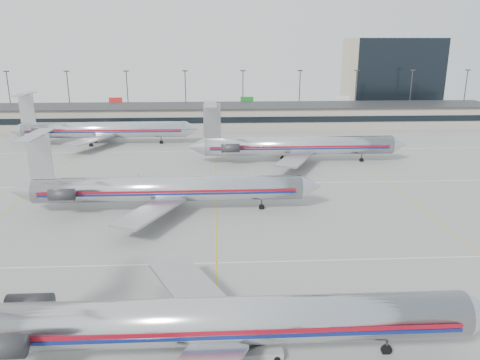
{
  "coord_description": "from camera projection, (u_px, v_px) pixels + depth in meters",
  "views": [
    {
      "loc": [
        0.05,
        -36.77,
        23.12
      ],
      "look_at": [
        3.49,
        26.96,
        4.5
      ],
      "focal_mm": 35.0,
      "sensor_mm": 36.0,
      "label": 1
    }
  ],
  "objects": [
    {
      "name": "ground",
      "position": [
        217.0,
        313.0,
        41.72
      ],
      "size": [
        260.0,
        260.0,
        0.0
      ],
      "primitive_type": "plane",
      "color": "gray",
      "rests_on": "ground"
    },
    {
      "name": "apron_markings",
      "position": [
        217.0,
        263.0,
        51.3
      ],
      "size": [
        160.0,
        0.15,
        0.02
      ],
      "primitive_type": "cube",
      "color": "silver",
      "rests_on": "ground"
    },
    {
      "name": "terminal",
      "position": [
        215.0,
        116.0,
        134.75
      ],
      "size": [
        162.0,
        17.0,
        6.25
      ],
      "color": "gray",
      "rests_on": "ground"
    },
    {
      "name": "light_mast_row",
      "position": [
        214.0,
        92.0,
        146.68
      ],
      "size": [
        163.6,
        0.4,
        15.28
      ],
      "color": "#38383D",
      "rests_on": "ground"
    },
    {
      "name": "distant_building",
      "position": [
        391.0,
        75.0,
        164.12
      ],
      "size": [
        30.0,
        20.0,
        25.0
      ],
      "primitive_type": "cube",
      "color": "tan",
      "rests_on": "ground"
    },
    {
      "name": "jet_foreground",
      "position": [
        201.0,
        321.0,
        34.61
      ],
      "size": [
        44.64,
        26.28,
        11.68
      ],
      "color": "silver",
      "rests_on": "ground"
    },
    {
      "name": "jet_second_row",
      "position": [
        163.0,
        189.0,
        66.3
      ],
      "size": [
        44.16,
        26.0,
        11.56
      ],
      "color": "silver",
      "rests_on": "ground"
    },
    {
      "name": "jet_third_row",
      "position": [
        294.0,
        145.0,
        93.69
      ],
      "size": [
        44.54,
        27.4,
        12.18
      ],
      "color": "silver",
      "rests_on": "ground"
    },
    {
      "name": "jet_back_row",
      "position": [
        101.0,
        130.0,
        110.84
      ],
      "size": [
        45.0,
        27.68,
        12.3
      ],
      "color": "silver",
      "rests_on": "ground"
    },
    {
      "name": "belt_loader",
      "position": [
        261.0,
        351.0,
        35.62
      ],
      "size": [
        4.19,
        1.43,
        2.2
      ],
      "rotation": [
        0.0,
        0.0,
        0.04
      ],
      "color": "gray",
      "rests_on": "ground"
    }
  ]
}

